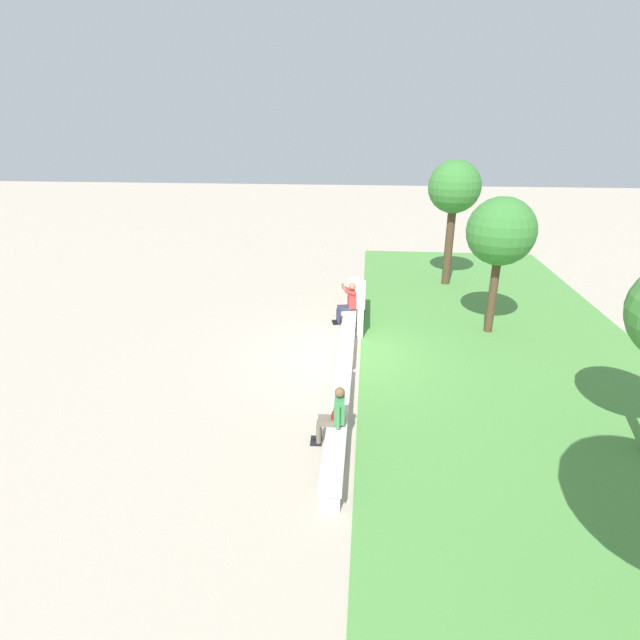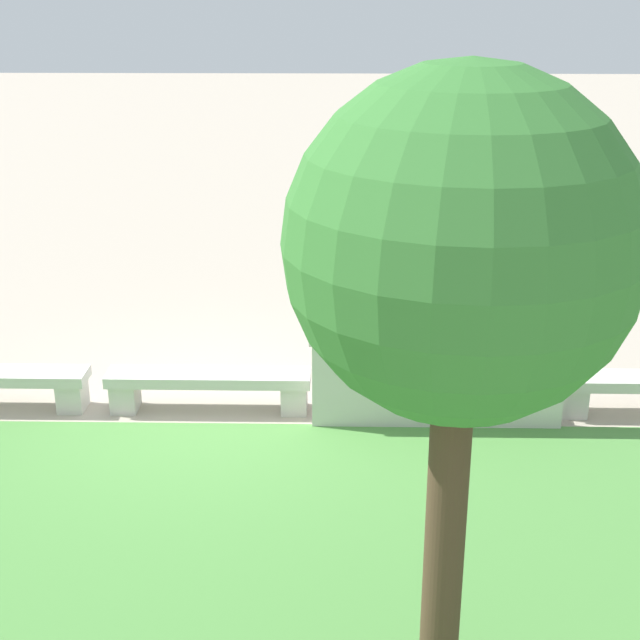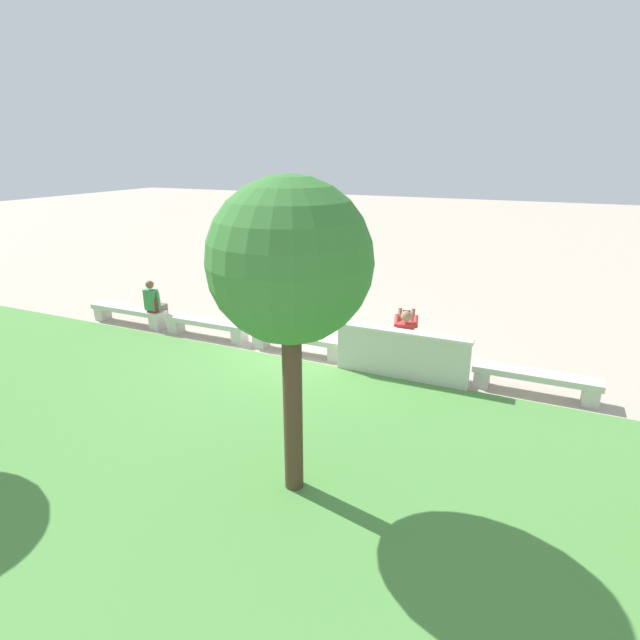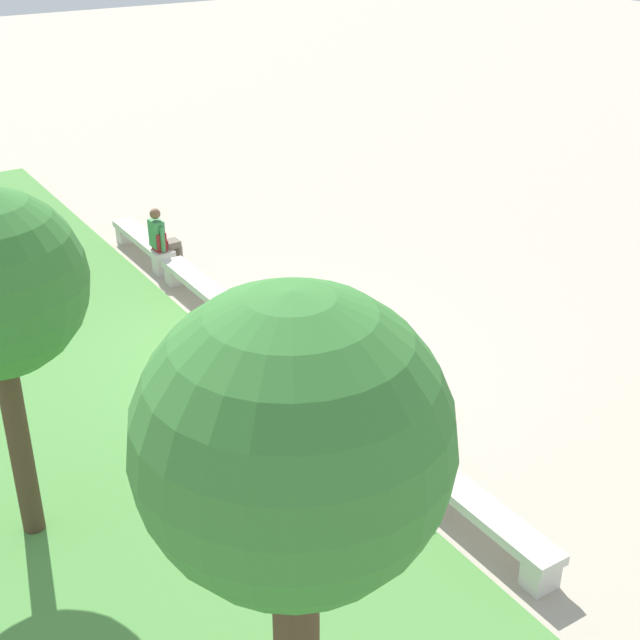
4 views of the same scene
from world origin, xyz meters
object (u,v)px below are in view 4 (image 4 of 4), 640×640
object	(u,v)px
bench_near	(357,415)
tree_behind_wall	(293,454)
bench_end	(143,242)
person_photographer	(361,384)
backpack	(160,241)
bench_mid	(267,342)
person_distant	(162,237)
bench_far	(198,286)
bench_main	(482,515)

from	to	relation	value
bench_near	tree_behind_wall	size ratio (longest dim) A/B	0.47
bench_end	person_photographer	xyz separation A→B (m)	(-7.31, -0.08, 0.43)
bench_near	backpack	world-z (taller)	backpack
bench_mid	bench_end	world-z (taller)	same
bench_near	bench_end	distance (m)	7.36
tree_behind_wall	bench_mid	bearing A→B (deg)	-27.60
bench_end	person_distant	bearing A→B (deg)	-175.51
bench_far	backpack	world-z (taller)	backpack
bench_main	bench_far	distance (m)	7.36
bench_main	bench_mid	distance (m)	4.90
bench_main	bench_far	xyz separation A→B (m)	(7.36, 0.00, 0.00)
bench_far	person_photographer	bearing A→B (deg)	-179.11
backpack	bench_far	bearing A→B (deg)	-179.46
person_distant	tree_behind_wall	world-z (taller)	tree_behind_wall
bench_mid	person_photographer	size ratio (longest dim) A/B	1.69
bench_end	person_distant	distance (m)	0.92
backpack	tree_behind_wall	world-z (taller)	tree_behind_wall
bench_far	person_distant	size ratio (longest dim) A/B	1.77
bench_main	bench_near	world-z (taller)	same
person_photographer	backpack	bearing A→B (deg)	0.80
bench_end	person_photographer	size ratio (longest dim) A/B	1.69
bench_mid	person_photographer	bearing A→B (deg)	-178.21
bench_end	person_distant	xyz separation A→B (m)	(-0.85, -0.07, 0.36)
bench_near	bench_mid	bearing A→B (deg)	0.00
bench_main	bench_near	bearing A→B (deg)	0.00
bench_mid	person_distant	size ratio (longest dim) A/B	1.77
bench_end	backpack	world-z (taller)	backpack
bench_end	bench_near	bearing A→B (deg)	180.00
person_distant	bench_mid	bearing A→B (deg)	179.06
bench_near	bench_far	bearing A→B (deg)	0.00
bench_near	bench_far	xyz separation A→B (m)	(4.90, 0.00, 0.00)
bench_main	bench_near	xyz separation A→B (m)	(2.45, 0.00, 0.00)
bench_mid	backpack	size ratio (longest dim) A/B	5.20
backpack	person_distant	bearing A→B (deg)	-60.97
bench_near	bench_mid	size ratio (longest dim) A/B	1.00
bench_main	person_photographer	bearing A→B (deg)	-1.73
bench_near	bench_end	bearing A→B (deg)	0.00
person_photographer	backpack	world-z (taller)	person_photographer
backpack	bench_mid	bearing A→B (deg)	-179.79
person_distant	backpack	size ratio (longest dim) A/B	2.94
bench_near	person_photographer	size ratio (longest dim) A/B	1.69
tree_behind_wall	bench_main	bearing A→B (deg)	-61.25
bench_far	bench_mid	bearing A→B (deg)	180.00
bench_end	bench_far	bearing A→B (deg)	180.00
bench_mid	bench_main	bearing A→B (deg)	180.00
bench_near	bench_far	size ratio (longest dim) A/B	1.00
tree_behind_wall	backpack	bearing A→B (deg)	-18.20
bench_mid	person_distant	world-z (taller)	person_distant
tree_behind_wall	bench_far	bearing A→B (deg)	-21.08
person_distant	backpack	xyz separation A→B (m)	(-0.05, 0.08, -0.05)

